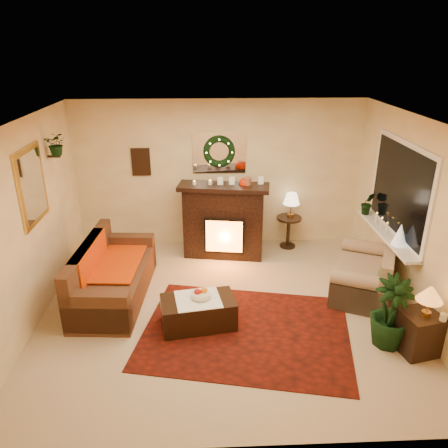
{
  "coord_description": "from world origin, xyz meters",
  "views": [
    {
      "loc": [
        -0.25,
        -5.17,
        3.46
      ],
      "look_at": [
        0.0,
        0.35,
        1.15
      ],
      "focal_mm": 35.0,
      "sensor_mm": 36.0,
      "label": 1
    }
  ],
  "objects_px": {
    "fireplace": "(224,226)",
    "end_table_square": "(418,332)",
    "sofa": "(114,270)",
    "coffee_table": "(198,312)",
    "loveseat": "(364,266)",
    "side_table_round": "(288,230)"
  },
  "relations": [
    {
      "from": "fireplace",
      "to": "end_table_square",
      "type": "xyz_separation_m",
      "value": [
        2.21,
        -2.67,
        -0.28
      ]
    },
    {
      "from": "sofa",
      "to": "coffee_table",
      "type": "height_order",
      "value": "sofa"
    },
    {
      "from": "fireplace",
      "to": "loveseat",
      "type": "relative_size",
      "value": 0.99
    },
    {
      "from": "loveseat",
      "to": "sofa",
      "type": "bearing_deg",
      "value": -155.55
    },
    {
      "from": "sofa",
      "to": "end_table_square",
      "type": "distance_m",
      "value": 4.09
    },
    {
      "from": "side_table_round",
      "to": "fireplace",
      "type": "bearing_deg",
      "value": -166.28
    },
    {
      "from": "loveseat",
      "to": "side_table_round",
      "type": "distance_m",
      "value": 1.79
    },
    {
      "from": "loveseat",
      "to": "coffee_table",
      "type": "distance_m",
      "value": 2.55
    },
    {
      "from": "end_table_square",
      "to": "fireplace",
      "type": "bearing_deg",
      "value": 129.58
    },
    {
      "from": "sofa",
      "to": "end_table_square",
      "type": "bearing_deg",
      "value": -15.87
    },
    {
      "from": "side_table_round",
      "to": "end_table_square",
      "type": "relative_size",
      "value": 1.11
    },
    {
      "from": "end_table_square",
      "to": "side_table_round",
      "type": "bearing_deg",
      "value": 109.12
    },
    {
      "from": "side_table_round",
      "to": "end_table_square",
      "type": "height_order",
      "value": "side_table_round"
    },
    {
      "from": "fireplace",
      "to": "side_table_round",
      "type": "xyz_separation_m",
      "value": [
        1.18,
        0.29,
        -0.23
      ]
    },
    {
      "from": "sofa",
      "to": "end_table_square",
      "type": "relative_size",
      "value": 3.72
    },
    {
      "from": "side_table_round",
      "to": "coffee_table",
      "type": "bearing_deg",
      "value": -124.4
    },
    {
      "from": "fireplace",
      "to": "sofa",
      "type": "bearing_deg",
      "value": -133.05
    },
    {
      "from": "fireplace",
      "to": "coffee_table",
      "type": "height_order",
      "value": "fireplace"
    },
    {
      "from": "side_table_round",
      "to": "end_table_square",
      "type": "xyz_separation_m",
      "value": [
        1.03,
        -2.96,
        -0.05
      ]
    },
    {
      "from": "sofa",
      "to": "fireplace",
      "type": "xyz_separation_m",
      "value": [
        1.64,
        1.28,
        0.12
      ]
    },
    {
      "from": "end_table_square",
      "to": "coffee_table",
      "type": "relative_size",
      "value": 0.55
    },
    {
      "from": "side_table_round",
      "to": "end_table_square",
      "type": "distance_m",
      "value": 3.13
    }
  ]
}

